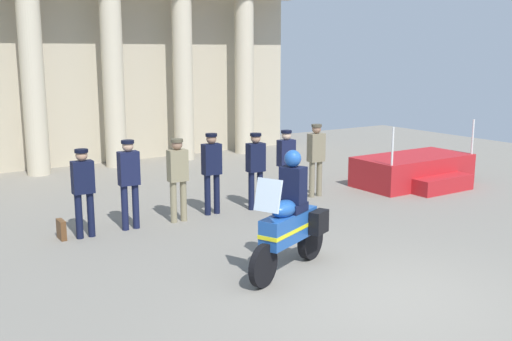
# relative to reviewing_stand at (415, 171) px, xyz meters

# --- Properties ---
(ground_plane) EXTENTS (28.64, 28.64, 0.00)m
(ground_plane) POSITION_rel_reviewing_stand_xyz_m (-5.80, -4.69, -0.36)
(ground_plane) COLOR gray
(colonnade_backdrop) EXTENTS (15.24, 1.47, 6.07)m
(colonnade_backdrop) POSITION_rel_reviewing_stand_xyz_m (-6.57, 7.18, 2.86)
(colonnade_backdrop) COLOR #B6AB91
(colonnade_backdrop) RESTS_ON ground_plane
(reviewing_stand) EXTENTS (3.05, 1.98, 1.65)m
(reviewing_stand) POSITION_rel_reviewing_stand_xyz_m (0.00, 0.00, 0.00)
(reviewing_stand) COLOR #B21E23
(reviewing_stand) RESTS_ON ground_plane
(officer_in_row_0) EXTENTS (0.39, 0.24, 1.64)m
(officer_in_row_0) POSITION_rel_reviewing_stand_xyz_m (-8.42, 0.25, 0.61)
(officer_in_row_0) COLOR black
(officer_in_row_0) RESTS_ON ground_plane
(officer_in_row_1) EXTENTS (0.39, 0.24, 1.73)m
(officer_in_row_1) POSITION_rel_reviewing_stand_xyz_m (-7.53, 0.30, 0.66)
(officer_in_row_1) COLOR #141938
(officer_in_row_1) RESTS_ON ground_plane
(officer_in_row_2) EXTENTS (0.39, 0.24, 1.67)m
(officer_in_row_2) POSITION_rel_reviewing_stand_xyz_m (-6.53, 0.26, 0.63)
(officer_in_row_2) COLOR #847A5B
(officer_in_row_2) RESTS_ON ground_plane
(officer_in_row_3) EXTENTS (0.39, 0.24, 1.70)m
(officer_in_row_3) POSITION_rel_reviewing_stand_xyz_m (-5.69, 0.39, 0.65)
(officer_in_row_3) COLOR black
(officer_in_row_3) RESTS_ON ground_plane
(officer_in_row_4) EXTENTS (0.39, 0.24, 1.65)m
(officer_in_row_4) POSITION_rel_reviewing_stand_xyz_m (-4.70, 0.24, 0.62)
(officer_in_row_4) COLOR black
(officer_in_row_4) RESTS_ON ground_plane
(officer_in_row_5) EXTENTS (0.39, 0.24, 1.64)m
(officer_in_row_5) POSITION_rel_reviewing_stand_xyz_m (-3.79, 0.39, 0.60)
(officer_in_row_5) COLOR #141938
(officer_in_row_5) RESTS_ON ground_plane
(officer_in_row_6) EXTENTS (0.39, 0.24, 1.71)m
(officer_in_row_6) POSITION_rel_reviewing_stand_xyz_m (-2.90, 0.42, 0.65)
(officer_in_row_6) COLOR #7A7056
(officer_in_row_6) RESTS_ON ground_plane
(motorcycle_with_rider) EXTENTS (1.96, 1.06, 1.90)m
(motorcycle_with_rider) POSITION_rel_reviewing_stand_xyz_m (-6.29, -3.17, 0.44)
(motorcycle_with_rider) COLOR black
(motorcycle_with_rider) RESTS_ON ground_plane
(briefcase_on_ground) EXTENTS (0.10, 0.32, 0.36)m
(briefcase_on_ground) POSITION_rel_reviewing_stand_xyz_m (-8.83, 0.39, -0.18)
(briefcase_on_ground) COLOR brown
(briefcase_on_ground) RESTS_ON ground_plane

